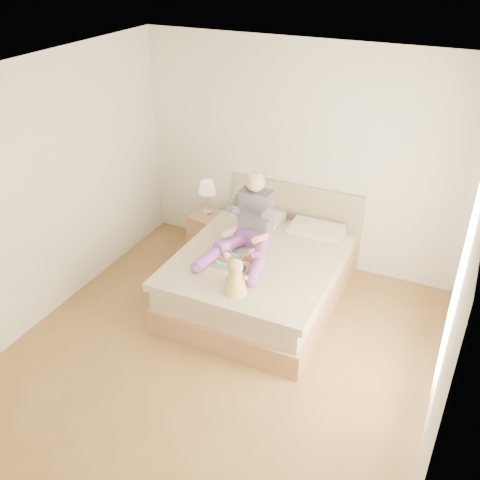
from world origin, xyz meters
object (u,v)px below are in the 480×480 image
at_px(tray, 234,260).
at_px(nightstand, 210,234).
at_px(bed, 263,272).
at_px(adult, 249,228).
at_px(baby, 236,279).

bearing_deg(tray, nightstand, 129.88).
relative_size(bed, adult, 2.09).
xyz_separation_m(adult, baby, (0.23, -0.83, -0.10)).
xyz_separation_m(adult, tray, (-0.02, -0.34, -0.22)).
relative_size(nightstand, adult, 0.53).
bearing_deg(adult, tray, -94.89).
height_order(bed, baby, bed).
relative_size(nightstand, baby, 1.45).
bearing_deg(adult, nightstand, 142.45).
bearing_deg(nightstand, adult, -24.87).
height_order(tray, baby, baby).
bearing_deg(nightstand, baby, -42.40).
xyz_separation_m(nightstand, adult, (0.83, -0.60, 0.59)).
height_order(bed, nightstand, bed).
xyz_separation_m(bed, adult, (-0.17, -0.02, 0.55)).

